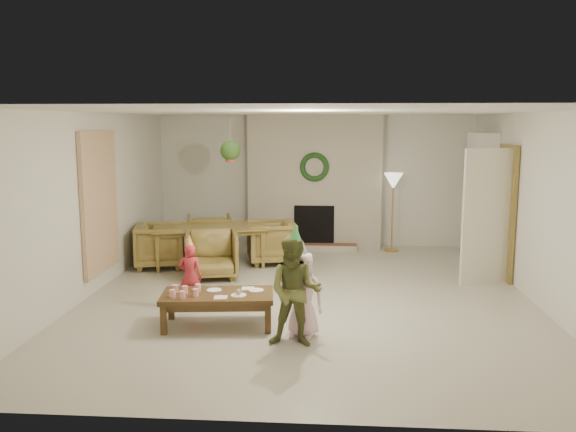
# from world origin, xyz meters

# --- Properties ---
(floor) EXTENTS (7.00, 7.00, 0.00)m
(floor) POSITION_xyz_m (0.00, 0.00, 0.00)
(floor) COLOR #B7B29E
(floor) RESTS_ON ground
(ceiling) EXTENTS (7.00, 7.00, 0.00)m
(ceiling) POSITION_xyz_m (0.00, 0.00, 2.50)
(ceiling) COLOR white
(ceiling) RESTS_ON wall_back
(wall_back) EXTENTS (7.00, 0.00, 7.00)m
(wall_back) POSITION_xyz_m (0.00, 3.50, 1.25)
(wall_back) COLOR silver
(wall_back) RESTS_ON floor
(wall_front) EXTENTS (7.00, 0.00, 7.00)m
(wall_front) POSITION_xyz_m (0.00, -3.50, 1.25)
(wall_front) COLOR silver
(wall_front) RESTS_ON floor
(wall_left) EXTENTS (0.00, 7.00, 7.00)m
(wall_left) POSITION_xyz_m (-3.00, 0.00, 1.25)
(wall_left) COLOR silver
(wall_left) RESTS_ON floor
(wall_right) EXTENTS (0.00, 7.00, 7.00)m
(wall_right) POSITION_xyz_m (3.00, 0.00, 1.25)
(wall_right) COLOR silver
(wall_right) RESTS_ON floor
(fireplace_mass) EXTENTS (2.50, 0.40, 2.50)m
(fireplace_mass) POSITION_xyz_m (0.00, 3.30, 1.25)
(fireplace_mass) COLOR #4F1518
(fireplace_mass) RESTS_ON floor
(fireplace_hearth) EXTENTS (1.60, 0.30, 0.12)m
(fireplace_hearth) POSITION_xyz_m (0.00, 2.95, 0.06)
(fireplace_hearth) COLOR #5A2518
(fireplace_hearth) RESTS_ON floor
(fireplace_firebox) EXTENTS (0.75, 0.12, 0.75)m
(fireplace_firebox) POSITION_xyz_m (0.00, 3.12, 0.45)
(fireplace_firebox) COLOR black
(fireplace_firebox) RESTS_ON floor
(fireplace_wreath) EXTENTS (0.54, 0.10, 0.54)m
(fireplace_wreath) POSITION_xyz_m (0.00, 3.07, 1.55)
(fireplace_wreath) COLOR #163C16
(fireplace_wreath) RESTS_ON fireplace_mass
(floor_lamp_base) EXTENTS (0.27, 0.27, 0.03)m
(floor_lamp_base) POSITION_xyz_m (1.45, 3.00, 0.01)
(floor_lamp_base) COLOR gold
(floor_lamp_base) RESTS_ON floor
(floor_lamp_post) EXTENTS (0.03, 0.03, 1.31)m
(floor_lamp_post) POSITION_xyz_m (1.45, 3.00, 0.68)
(floor_lamp_post) COLOR gold
(floor_lamp_post) RESTS_ON floor
(floor_lamp_shade) EXTENTS (0.35, 0.35, 0.29)m
(floor_lamp_shade) POSITION_xyz_m (1.45, 3.00, 1.31)
(floor_lamp_shade) COLOR beige
(floor_lamp_shade) RESTS_ON floor_lamp_post
(bookshelf_carcass) EXTENTS (0.30, 1.00, 2.20)m
(bookshelf_carcass) POSITION_xyz_m (2.84, 2.30, 1.10)
(bookshelf_carcass) COLOR white
(bookshelf_carcass) RESTS_ON floor
(bookshelf_shelf_a) EXTENTS (0.30, 0.92, 0.03)m
(bookshelf_shelf_a) POSITION_xyz_m (2.82, 2.30, 0.45)
(bookshelf_shelf_a) COLOR white
(bookshelf_shelf_a) RESTS_ON bookshelf_carcass
(bookshelf_shelf_b) EXTENTS (0.30, 0.92, 0.03)m
(bookshelf_shelf_b) POSITION_xyz_m (2.82, 2.30, 0.85)
(bookshelf_shelf_b) COLOR white
(bookshelf_shelf_b) RESTS_ON bookshelf_carcass
(bookshelf_shelf_c) EXTENTS (0.30, 0.92, 0.03)m
(bookshelf_shelf_c) POSITION_xyz_m (2.82, 2.30, 1.25)
(bookshelf_shelf_c) COLOR white
(bookshelf_shelf_c) RESTS_ON bookshelf_carcass
(bookshelf_shelf_d) EXTENTS (0.30, 0.92, 0.03)m
(bookshelf_shelf_d) POSITION_xyz_m (2.82, 2.30, 1.65)
(bookshelf_shelf_d) COLOR white
(bookshelf_shelf_d) RESTS_ON bookshelf_carcass
(books_row_lower) EXTENTS (0.20, 0.40, 0.24)m
(books_row_lower) POSITION_xyz_m (2.80, 2.15, 0.59)
(books_row_lower) COLOR maroon
(books_row_lower) RESTS_ON bookshelf_shelf_a
(books_row_mid) EXTENTS (0.20, 0.44, 0.24)m
(books_row_mid) POSITION_xyz_m (2.80, 2.35, 0.99)
(books_row_mid) COLOR #26458C
(books_row_mid) RESTS_ON bookshelf_shelf_b
(books_row_upper) EXTENTS (0.20, 0.36, 0.22)m
(books_row_upper) POSITION_xyz_m (2.80, 2.20, 1.38)
(books_row_upper) COLOR #9F7122
(books_row_upper) RESTS_ON bookshelf_shelf_c
(door_frame) EXTENTS (0.05, 0.86, 2.04)m
(door_frame) POSITION_xyz_m (2.96, 1.20, 1.02)
(door_frame) COLOR olive
(door_frame) RESTS_ON floor
(door_leaf) EXTENTS (0.77, 0.32, 2.00)m
(door_leaf) POSITION_xyz_m (2.58, 0.82, 1.00)
(door_leaf) COLOR beige
(door_leaf) RESTS_ON floor
(curtain_panel) EXTENTS (0.06, 1.20, 2.00)m
(curtain_panel) POSITION_xyz_m (-2.96, 0.20, 1.25)
(curtain_panel) COLOR beige
(curtain_panel) RESTS_ON wall_left
(dining_table) EXTENTS (2.05, 1.43, 0.65)m
(dining_table) POSITION_xyz_m (-1.69, 1.67, 0.33)
(dining_table) COLOR olive
(dining_table) RESTS_ON floor
(dining_chair_near) EXTENTS (0.93, 0.95, 0.72)m
(dining_chair_near) POSITION_xyz_m (-1.51, 0.87, 0.36)
(dining_chair_near) COLOR olive
(dining_chair_near) RESTS_ON floor
(dining_chair_far) EXTENTS (0.93, 0.95, 0.72)m
(dining_chair_far) POSITION_xyz_m (-1.87, 2.47, 0.36)
(dining_chair_far) COLOR olive
(dining_chair_far) RESTS_ON floor
(dining_chair_left) EXTENTS (0.95, 0.93, 0.72)m
(dining_chair_left) POSITION_xyz_m (-2.49, 1.49, 0.36)
(dining_chair_left) COLOR olive
(dining_chair_left) RESTS_ON floor
(dining_chair_right) EXTENTS (0.95, 0.93, 0.72)m
(dining_chair_right) POSITION_xyz_m (-0.69, 1.90, 0.36)
(dining_chair_right) COLOR olive
(dining_chair_right) RESTS_ON floor
(hanging_plant_cord) EXTENTS (0.01, 0.01, 0.70)m
(hanging_plant_cord) POSITION_xyz_m (-1.30, 1.50, 2.15)
(hanging_plant_cord) COLOR tan
(hanging_plant_cord) RESTS_ON ceiling
(hanging_plant_pot) EXTENTS (0.16, 0.16, 0.12)m
(hanging_plant_pot) POSITION_xyz_m (-1.30, 1.50, 1.80)
(hanging_plant_pot) COLOR #AB4537
(hanging_plant_pot) RESTS_ON hanging_plant_cord
(hanging_plant_foliage) EXTENTS (0.32, 0.32, 0.32)m
(hanging_plant_foliage) POSITION_xyz_m (-1.30, 1.50, 1.92)
(hanging_plant_foliage) COLOR #284F1A
(hanging_plant_foliage) RESTS_ON hanging_plant_pot
(coffee_table_top) EXTENTS (1.35, 0.78, 0.06)m
(coffee_table_top) POSITION_xyz_m (-1.00, -1.29, 0.37)
(coffee_table_top) COLOR #4E351A
(coffee_table_top) RESTS_ON floor
(coffee_table_apron) EXTENTS (1.24, 0.67, 0.08)m
(coffee_table_apron) POSITION_xyz_m (-1.00, -1.29, 0.30)
(coffee_table_apron) COLOR #4E351A
(coffee_table_apron) RESTS_ON floor
(coffee_leg_fl) EXTENTS (0.08, 0.08, 0.34)m
(coffee_leg_fl) POSITION_xyz_m (-1.56, -1.61, 0.17)
(coffee_leg_fl) COLOR #4E351A
(coffee_leg_fl) RESTS_ON floor
(coffee_leg_fr) EXTENTS (0.08, 0.08, 0.34)m
(coffee_leg_fr) POSITION_xyz_m (-0.39, -1.49, 0.17)
(coffee_leg_fr) COLOR #4E351A
(coffee_leg_fr) RESTS_ON floor
(coffee_leg_bl) EXTENTS (0.08, 0.08, 0.34)m
(coffee_leg_bl) POSITION_xyz_m (-1.61, -1.09, 0.17)
(coffee_leg_bl) COLOR #4E351A
(coffee_leg_bl) RESTS_ON floor
(coffee_leg_br) EXTENTS (0.08, 0.08, 0.34)m
(coffee_leg_br) POSITION_xyz_m (-0.45, -0.97, 0.17)
(coffee_leg_br) COLOR #4E351A
(coffee_leg_br) RESTS_ON floor
(cup_a) EXTENTS (0.08, 0.08, 0.09)m
(cup_a) POSITION_xyz_m (-1.48, -1.49, 0.44)
(cup_a) COLOR white
(cup_a) RESTS_ON coffee_table_top
(cup_b) EXTENTS (0.08, 0.08, 0.09)m
(cup_b) POSITION_xyz_m (-1.50, -1.29, 0.44)
(cup_b) COLOR white
(cup_b) RESTS_ON coffee_table_top
(cup_c) EXTENTS (0.08, 0.08, 0.09)m
(cup_c) POSITION_xyz_m (-1.36, -1.53, 0.44)
(cup_c) COLOR white
(cup_c) RESTS_ON coffee_table_top
(cup_d) EXTENTS (0.08, 0.08, 0.09)m
(cup_d) POSITION_xyz_m (-1.38, -1.33, 0.44)
(cup_d) COLOR white
(cup_d) RESTS_ON coffee_table_top
(cup_e) EXTENTS (0.08, 0.08, 0.09)m
(cup_e) POSITION_xyz_m (-1.23, -1.43, 0.44)
(cup_e) COLOR white
(cup_e) RESTS_ON coffee_table_top
(cup_f) EXTENTS (0.08, 0.08, 0.09)m
(cup_f) POSITION_xyz_m (-1.25, -1.23, 0.44)
(cup_f) COLOR white
(cup_f) RESTS_ON coffee_table_top
(plate_a) EXTENTS (0.20, 0.20, 0.01)m
(plate_a) POSITION_xyz_m (-1.07, -1.18, 0.40)
(plate_a) COLOR white
(plate_a) RESTS_ON coffee_table_top
(plate_b) EXTENTS (0.20, 0.20, 0.01)m
(plate_b) POSITION_xyz_m (-0.75, -1.36, 0.40)
(plate_b) COLOR white
(plate_b) RESTS_ON coffee_table_top
(plate_c) EXTENTS (0.20, 0.20, 0.01)m
(plate_c) POSITION_xyz_m (-0.57, -1.14, 0.40)
(plate_c) COLOR white
(plate_c) RESTS_ON coffee_table_top
(food_scoop) EXTENTS (0.08, 0.08, 0.07)m
(food_scoop) POSITION_xyz_m (-0.75, -1.36, 0.44)
(food_scoop) COLOR tan
(food_scoop) RESTS_ON plate_b
(napkin_left) EXTENTS (0.16, 0.16, 0.01)m
(napkin_left) POSITION_xyz_m (-0.94, -1.46, 0.40)
(napkin_left) COLOR #EEAFBA
(napkin_left) RESTS_ON coffee_table_top
(napkin_right) EXTENTS (0.16, 0.16, 0.01)m
(napkin_right) POSITION_xyz_m (-0.68, -1.08, 0.40)
(napkin_right) COLOR #EEAFBA
(napkin_right) RESTS_ON coffee_table_top
(child_red) EXTENTS (0.32, 0.22, 0.85)m
(child_red) POSITION_xyz_m (-1.47, -0.67, 0.42)
(child_red) COLOR red
(child_red) RESTS_ON floor
(party_hat_red) EXTENTS (0.15, 0.15, 0.16)m
(party_hat_red) POSITION_xyz_m (-1.47, -0.67, 0.88)
(party_hat_red) COLOR #EBEB4E
(party_hat_red) RESTS_ON child_red
(child_plaid) EXTENTS (0.61, 0.49, 1.19)m
(child_plaid) POSITION_xyz_m (-0.06, -1.83, 0.59)
(child_plaid) COLOR brown
(child_plaid) RESTS_ON floor
(party_hat_plaid) EXTENTS (0.19, 0.19, 0.19)m
(party_hat_plaid) POSITION_xyz_m (-0.06, -1.83, 1.23)
(party_hat_plaid) COLOR #4EB658
(party_hat_plaid) RESTS_ON child_plaid
(child_pink) EXTENTS (0.53, 0.42, 0.96)m
(child_pink) POSITION_xyz_m (0.00, -1.55, 0.48)
(child_pink) COLOR #FECBDE
(child_pink) RESTS_ON floor
(party_hat_pink) EXTENTS (0.17, 0.17, 0.17)m
(party_hat_pink) POSITION_xyz_m (0.00, -1.55, 1.00)
(party_hat_pink) COLOR #B8BAC0
(party_hat_pink) RESTS_ON child_pink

